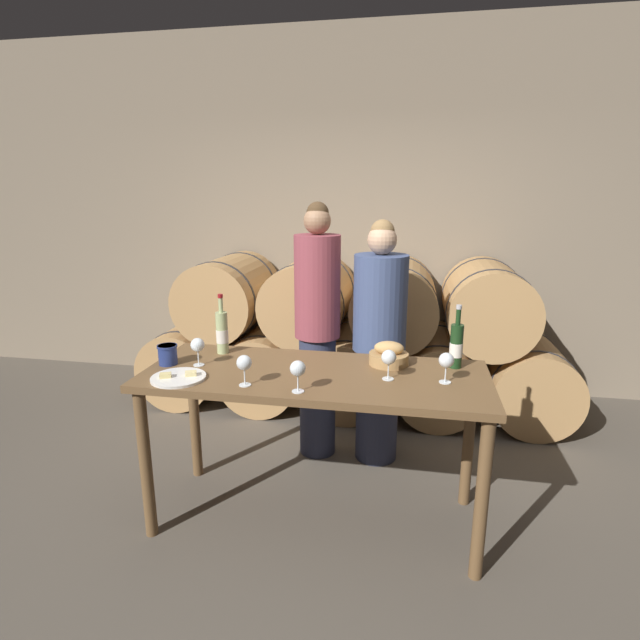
# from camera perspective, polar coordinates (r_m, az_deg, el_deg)

# --- Properties ---
(ground_plane) EXTENTS (10.00, 10.00, 0.00)m
(ground_plane) POSITION_cam_1_polar(r_m,az_deg,el_deg) (3.08, -0.53, -21.60)
(ground_plane) COLOR #564F44
(stone_wall_back) EXTENTS (10.00, 0.12, 3.20)m
(stone_wall_back) POSITION_cam_1_polar(r_m,az_deg,el_deg) (4.69, 4.74, 11.86)
(stone_wall_back) COLOR gray
(stone_wall_back) RESTS_ON ground_plane
(barrel_stack) EXTENTS (3.56, 0.96, 1.28)m
(barrel_stack) POSITION_cam_1_polar(r_m,az_deg,el_deg) (4.26, 3.63, -2.08)
(barrel_stack) COLOR tan
(barrel_stack) RESTS_ON ground_plane
(tasting_table) EXTENTS (1.82, 0.73, 0.89)m
(tasting_table) POSITION_cam_1_polar(r_m,az_deg,el_deg) (2.70, -0.57, -8.23)
(tasting_table) COLOR brown
(tasting_table) RESTS_ON ground_plane
(person_left) EXTENTS (0.31, 0.31, 1.75)m
(person_left) POSITION_cam_1_polar(r_m,az_deg,el_deg) (3.38, -0.30, -1.20)
(person_left) COLOR #2D334C
(person_left) RESTS_ON ground_plane
(person_right) EXTENTS (0.35, 0.35, 1.65)m
(person_right) POSITION_cam_1_polar(r_m,az_deg,el_deg) (3.34, 6.75, -2.69)
(person_right) COLOR #2D334C
(person_right) RESTS_ON ground_plane
(wine_bottle_red) EXTENTS (0.07, 0.07, 0.35)m
(wine_bottle_red) POSITION_cam_1_polar(r_m,az_deg,el_deg) (2.79, 15.31, -2.83)
(wine_bottle_red) COLOR #193819
(wine_bottle_red) RESTS_ON tasting_table
(wine_bottle_white) EXTENTS (0.07, 0.07, 0.36)m
(wine_bottle_white) POSITION_cam_1_polar(r_m,az_deg,el_deg) (2.99, -11.13, -1.37)
(wine_bottle_white) COLOR #ADBC7F
(wine_bottle_white) RESTS_ON tasting_table
(blue_crock) EXTENTS (0.11, 0.11, 0.11)m
(blue_crock) POSITION_cam_1_polar(r_m,az_deg,el_deg) (2.88, -17.02, -3.71)
(blue_crock) COLOR navy
(blue_crock) RESTS_ON tasting_table
(bread_basket) EXTENTS (0.22, 0.22, 0.13)m
(bread_basket) POSITION_cam_1_polar(r_m,az_deg,el_deg) (2.79, 7.86, -4.05)
(bread_basket) COLOR #A87F4C
(bread_basket) RESTS_ON tasting_table
(cheese_plate) EXTENTS (0.28, 0.28, 0.04)m
(cheese_plate) POSITION_cam_1_polar(r_m,az_deg,el_deg) (2.67, -15.87, -6.33)
(cheese_plate) COLOR white
(cheese_plate) RESTS_ON tasting_table
(wine_glass_far_left) EXTENTS (0.08, 0.08, 0.16)m
(wine_glass_far_left) POSITION_cam_1_polar(r_m,az_deg,el_deg) (2.81, -13.81, -2.85)
(wine_glass_far_left) COLOR white
(wine_glass_far_left) RESTS_ON tasting_table
(wine_glass_left) EXTENTS (0.08, 0.08, 0.16)m
(wine_glass_left) POSITION_cam_1_polar(r_m,az_deg,el_deg) (2.48, -8.66, -4.94)
(wine_glass_left) COLOR white
(wine_glass_left) RESTS_ON tasting_table
(wine_glass_center) EXTENTS (0.08, 0.08, 0.16)m
(wine_glass_center) POSITION_cam_1_polar(r_m,az_deg,el_deg) (2.37, -2.56, -5.64)
(wine_glass_center) COLOR white
(wine_glass_center) RESTS_ON tasting_table
(wine_glass_right) EXTENTS (0.08, 0.08, 0.16)m
(wine_glass_right) POSITION_cam_1_polar(r_m,az_deg,el_deg) (2.55, 7.87, -4.33)
(wine_glass_right) COLOR white
(wine_glass_right) RESTS_ON tasting_table
(wine_glass_far_right) EXTENTS (0.08, 0.08, 0.16)m
(wine_glass_far_right) POSITION_cam_1_polar(r_m,az_deg,el_deg) (2.56, 14.24, -4.56)
(wine_glass_far_right) COLOR white
(wine_glass_far_right) RESTS_ON tasting_table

